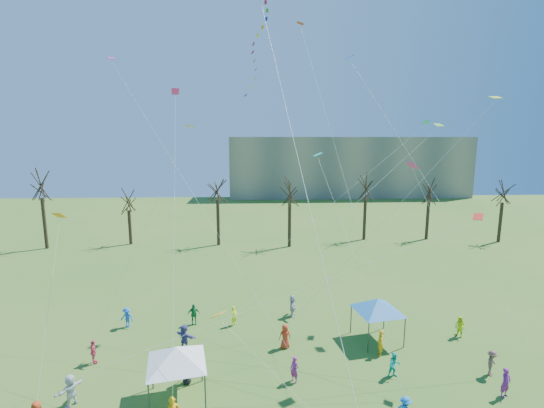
{
  "coord_description": "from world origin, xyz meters",
  "views": [
    {
      "loc": [
        -1.93,
        -15.37,
        14.51
      ],
      "look_at": [
        -1.01,
        5.0,
        11.0
      ],
      "focal_mm": 25.0,
      "sensor_mm": 36.0,
      "label": 1
    }
  ],
  "objects_px": {
    "canopy_tent_blue": "(378,305)",
    "distant_building": "(347,166)",
    "big_box_kite": "(261,51)",
    "canopy_tent_white": "(176,355)"
  },
  "relations": [
    {
      "from": "big_box_kite",
      "to": "canopy_tent_white",
      "type": "xyz_separation_m",
      "value": [
        -4.83,
        -5.88,
        -17.22
      ]
    },
    {
      "from": "big_box_kite",
      "to": "canopy_tent_blue",
      "type": "height_order",
      "value": "big_box_kite"
    },
    {
      "from": "big_box_kite",
      "to": "canopy_tent_blue",
      "type": "bearing_deg",
      "value": 0.43
    },
    {
      "from": "distant_building",
      "to": "canopy_tent_white",
      "type": "relative_size",
      "value": 13.97
    },
    {
      "from": "distant_building",
      "to": "canopy_tent_white",
      "type": "bearing_deg",
      "value": -109.95
    },
    {
      "from": "canopy_tent_blue",
      "to": "distant_building",
      "type": "bearing_deg",
      "value": 78.14
    },
    {
      "from": "big_box_kite",
      "to": "canopy_tent_white",
      "type": "relative_size",
      "value": 6.16
    },
    {
      "from": "big_box_kite",
      "to": "distant_building",
      "type": "bearing_deg",
      "value": 71.96
    },
    {
      "from": "big_box_kite",
      "to": "canopy_tent_white",
      "type": "bearing_deg",
      "value": -129.4
    },
    {
      "from": "distant_building",
      "to": "canopy_tent_blue",
      "type": "height_order",
      "value": "distant_building"
    }
  ]
}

